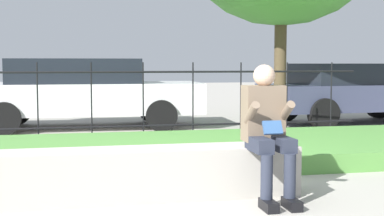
{
  "coord_description": "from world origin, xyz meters",
  "views": [
    {
      "loc": [
        -0.64,
        -5.04,
        1.3
      ],
      "look_at": [
        0.71,
        1.25,
        0.77
      ],
      "focal_mm": 50.0,
      "sensor_mm": 36.0,
      "label": 1
    }
  ],
  "objects_px": {
    "stone_bench": "(138,177)",
    "car_parked_right": "(352,91)",
    "person_seated_reader": "(267,126)",
    "car_parked_center": "(83,91)"
  },
  "relations": [
    {
      "from": "stone_bench",
      "to": "person_seated_reader",
      "type": "xyz_separation_m",
      "value": [
        1.2,
        -0.27,
        0.49
      ]
    },
    {
      "from": "person_seated_reader",
      "to": "car_parked_right",
      "type": "bearing_deg",
      "value": 54.96
    },
    {
      "from": "stone_bench",
      "to": "car_parked_center",
      "type": "xyz_separation_m",
      "value": [
        -0.46,
        5.92,
        0.52
      ]
    },
    {
      "from": "person_seated_reader",
      "to": "car_parked_center",
      "type": "xyz_separation_m",
      "value": [
        -1.66,
        6.19,
        0.03
      ]
    },
    {
      "from": "car_parked_center",
      "to": "car_parked_right",
      "type": "relative_size",
      "value": 1.15
    },
    {
      "from": "stone_bench",
      "to": "person_seated_reader",
      "type": "height_order",
      "value": "person_seated_reader"
    },
    {
      "from": "person_seated_reader",
      "to": "stone_bench",
      "type": "bearing_deg",
      "value": 167.39
    },
    {
      "from": "stone_bench",
      "to": "car_parked_right",
      "type": "relative_size",
      "value": 0.78
    },
    {
      "from": "stone_bench",
      "to": "car_parked_right",
      "type": "xyz_separation_m",
      "value": [
        5.28,
        5.55,
        0.48
      ]
    },
    {
      "from": "car_parked_center",
      "to": "car_parked_right",
      "type": "xyz_separation_m",
      "value": [
        5.74,
        -0.37,
        -0.04
      ]
    }
  ]
}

